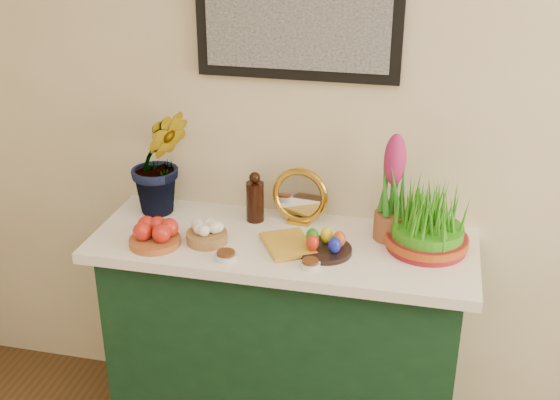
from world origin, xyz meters
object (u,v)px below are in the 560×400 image
Objects in this scene: sideboard at (283,344)px; hyacinth_green at (159,145)px; mirror at (300,197)px; wheatgrass_sabzeh at (428,222)px; book at (267,247)px.

hyacinth_green is (-0.51, 0.13, 0.74)m from sideboard.
hyacinth_green is 0.57m from mirror.
wheatgrass_sabzeh reaches higher than mirror.
mirror is 0.76× the size of wheatgrass_sabzeh.
hyacinth_green reaches higher than mirror.
sideboard is 0.49m from book.
book is 0.70× the size of wheatgrass_sabzeh.
sideboard is at bearing -101.04° from mirror.
hyacinth_green is at bearing 166.02° from sideboard.
mirror is at bearing 45.01° from book.
wheatgrass_sabzeh is at bearing -33.61° from hyacinth_green.
hyacinth_green is 2.51× the size of mirror.
wheatgrass_sabzeh is (0.51, 0.05, 0.57)m from sideboard.
book is at bearing -105.30° from mirror.
sideboard is at bearing -174.84° from wheatgrass_sabzeh.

